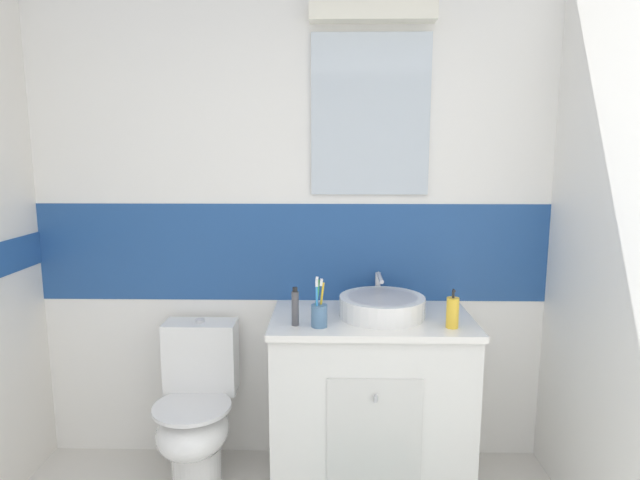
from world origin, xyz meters
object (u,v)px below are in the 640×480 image
Objects in this scene: toilet at (196,409)px; toothbrush_cup at (319,313)px; toothpaste_tube_upright at (295,307)px; soap_dispenser at (453,312)px; sink_basin at (382,305)px.

toothbrush_cup is (0.61, -0.18, 0.55)m from toilet.
toothpaste_tube_upright reaches higher than toilet.
toothbrush_cup is 1.28× the size of soap_dispenser.
toilet is 3.49× the size of toothbrush_cup.
sink_basin is 0.57× the size of toilet.
soap_dispenser is at bearing -28.86° from sink_basin.
toilet is 0.78m from toothpaste_tube_upright.
toothpaste_tube_upright is (-0.11, 0.01, 0.02)m from toothbrush_cup.
sink_basin reaches higher than toilet.
toothbrush_cup reaches higher than toothpaste_tube_upright.
sink_basin is 0.42m from toothpaste_tube_upright.
sink_basin is at bearing 19.89° from toothpaste_tube_upright.
sink_basin is at bearing -1.52° from toilet.
sink_basin is 0.33m from soap_dispenser.
soap_dispenser reaches higher than sink_basin.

